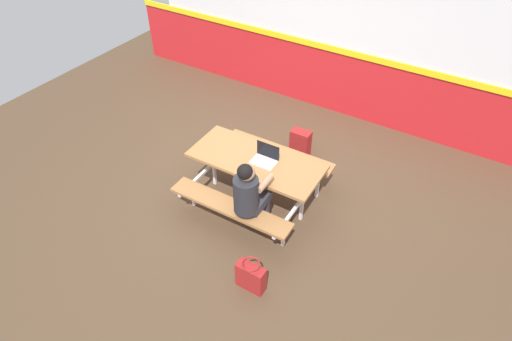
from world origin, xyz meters
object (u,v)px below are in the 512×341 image
student_nearer (249,194)px  backpack_dark (301,143)px  picnic_table_main (256,169)px  tote_bag_bright (251,276)px  laptop_silver (265,158)px

student_nearer → backpack_dark: size_ratio=2.74×
picnic_table_main → student_nearer: (0.25, -0.55, 0.13)m
tote_bag_bright → student_nearer: bearing=123.0°
student_nearer → backpack_dark: student_nearer is taller
laptop_silver → backpack_dark: size_ratio=0.74×
picnic_table_main → tote_bag_bright: 1.46m
picnic_table_main → backpack_dark: (0.05, 1.24, -0.36)m
backpack_dark → tote_bag_bright: 2.55m
picnic_table_main → laptop_silver: (0.11, 0.04, 0.21)m
picnic_table_main → backpack_dark: size_ratio=3.99×
picnic_table_main → student_nearer: 0.62m
picnic_table_main → tote_bag_bright: bearing=-60.7°
backpack_dark → laptop_silver: bearing=-86.7°
student_nearer → laptop_silver: bearing=102.8°
tote_bag_bright → backpack_dark: bearing=104.6°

